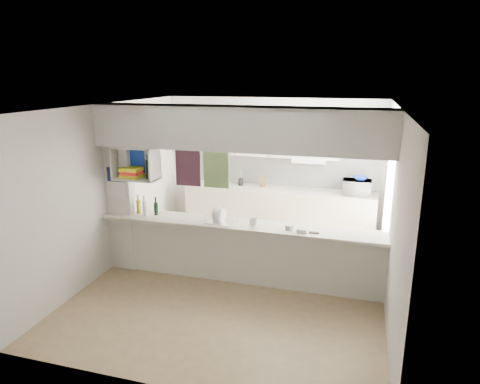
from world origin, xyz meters
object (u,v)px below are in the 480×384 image
(dish_rack, at_px, (221,216))
(wine_bottles, at_px, (142,207))
(microwave, at_px, (357,187))
(bowl, at_px, (360,178))

(dish_rack, xyz_separation_m, wine_bottles, (-1.30, 0.00, 0.03))
(wine_bottles, bearing_deg, dish_rack, -0.06)
(microwave, bearing_deg, dish_rack, 47.85)
(bowl, bearing_deg, microwave, -166.24)
(dish_rack, distance_m, wine_bottles, 1.30)
(bowl, relative_size, wine_bottles, 0.49)
(wine_bottles, bearing_deg, microwave, 33.15)
(bowl, bearing_deg, wine_bottles, -147.09)
(bowl, relative_size, dish_rack, 0.53)
(microwave, height_order, wine_bottles, wine_bottles)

